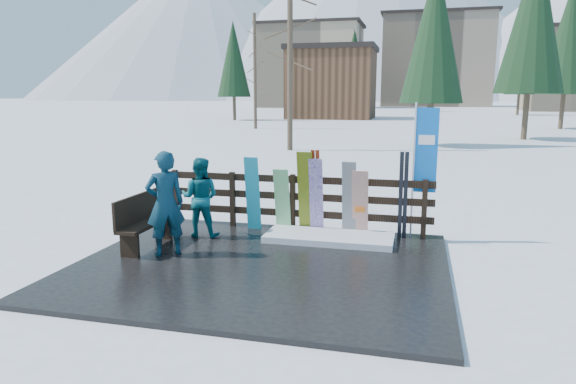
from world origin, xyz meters
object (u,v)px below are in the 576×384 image
(snowboard_1, at_px, (282,200))
(rental_flag, at_px, (423,155))
(snowboard_0, at_px, (253,194))
(snowboard_5, at_px, (360,204))
(snowboard_2, at_px, (306,193))
(person_back, at_px, (200,197))
(snowboard_3, at_px, (316,197))
(snowboard_4, at_px, (349,199))
(bench, at_px, (143,220))
(person_front, at_px, (165,204))

(snowboard_1, xyz_separation_m, rental_flag, (2.69, 0.27, 0.95))
(snowboard_0, xyz_separation_m, snowboard_5, (2.18, 0.00, -0.10))
(snowboard_1, bearing_deg, rental_flag, 5.73)
(snowboard_1, distance_m, snowboard_5, 1.56)
(snowboard_2, height_order, rental_flag, rental_flag)
(rental_flag, relative_size, person_back, 1.67)
(snowboard_3, xyz_separation_m, snowboard_4, (0.65, 0.00, -0.02))
(snowboard_4, bearing_deg, bench, -154.92)
(snowboard_4, bearing_deg, snowboard_2, 180.00)
(bench, height_order, snowboard_5, snowboard_5)
(snowboard_5, bearing_deg, snowboard_2, 180.00)
(snowboard_4, relative_size, snowboard_5, 1.11)
(rental_flag, xyz_separation_m, person_back, (-4.16, -0.96, -0.83))
(snowboard_2, bearing_deg, snowboard_3, -0.00)
(bench, relative_size, person_front, 0.83)
(person_back, bearing_deg, snowboard_0, -146.90)
(snowboard_0, height_order, snowboard_5, snowboard_0)
(rental_flag, bearing_deg, bench, -158.53)
(snowboard_3, bearing_deg, snowboard_0, 180.00)
(snowboard_0, relative_size, person_back, 0.98)
(snowboard_2, distance_m, snowboard_4, 0.87)
(snowboard_1, bearing_deg, snowboard_3, 0.00)
(snowboard_0, bearing_deg, person_front, -115.72)
(snowboard_0, relative_size, person_front, 0.84)
(snowboard_3, bearing_deg, bench, -150.15)
(snowboard_1, bearing_deg, snowboard_5, 0.00)
(snowboard_1, xyz_separation_m, snowboard_5, (1.56, 0.00, 0.01))
(snowboard_2, relative_size, rental_flag, 0.65)
(snowboard_1, distance_m, person_front, 2.50)
(person_front, bearing_deg, person_back, -133.29)
(snowboard_2, xyz_separation_m, snowboard_4, (0.86, -0.00, -0.09))
(person_front, relative_size, person_back, 1.17)
(snowboard_1, height_order, person_back, person_back)
(snowboard_5, bearing_deg, person_front, -148.08)
(snowboard_0, height_order, snowboard_4, snowboard_0)
(snowboard_1, distance_m, rental_flag, 2.87)
(snowboard_5, bearing_deg, snowboard_0, -180.00)
(snowboard_4, distance_m, person_back, 2.89)
(rental_flag, bearing_deg, snowboard_3, -172.31)
(snowboard_4, bearing_deg, person_back, -166.13)
(snowboard_3, xyz_separation_m, rental_flag, (2.00, 0.27, 0.84))
(snowboard_1, distance_m, snowboard_3, 0.70)
(snowboard_1, relative_size, person_back, 0.86)
(snowboard_3, height_order, person_back, person_back)
(bench, height_order, person_front, person_front)
(snowboard_0, height_order, snowboard_1, snowboard_0)
(bench, xyz_separation_m, rental_flag, (4.86, 1.91, 1.09))
(bench, xyz_separation_m, snowboard_5, (3.73, 1.64, 0.15))
(snowboard_2, relative_size, snowboard_3, 1.09)
(snowboard_2, height_order, person_back, snowboard_2)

